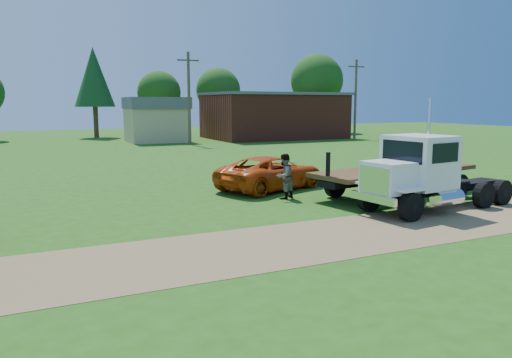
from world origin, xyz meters
name	(u,v)px	position (x,y,z in m)	size (l,w,h in m)	color
ground	(353,234)	(0.00, 0.00, 0.00)	(140.00, 140.00, 0.00)	#274C10
dirt_track	(353,234)	(0.00, 0.00, 0.01)	(120.00, 4.20, 0.01)	brown
white_semi_tractor	(421,173)	(4.33, 1.70, 1.47)	(7.27, 3.13, 4.31)	black
orange_pickup	(271,173)	(1.46, 8.52, 0.80)	(2.64, 5.72, 1.59)	#C44009
flatbed_trailer	(396,175)	(5.81, 4.78, 0.92)	(8.71, 3.80, 2.16)	#3B1F12
spectator_b	(284,176)	(0.85, 6.13, 0.98)	(0.95, 0.74, 1.95)	#999999
brick_building	(274,115)	(18.00, 40.00, 2.66)	(15.40, 10.40, 5.30)	maroon
tan_shed	(157,119)	(4.00, 40.00, 2.42)	(6.20, 5.40, 4.70)	tan
utility_poles	(189,97)	(6.00, 35.00, 4.71)	(42.20, 0.28, 9.00)	#483528
tree_row	(163,85)	(7.18, 49.03, 6.25)	(57.75, 9.73, 10.87)	#3E2C19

